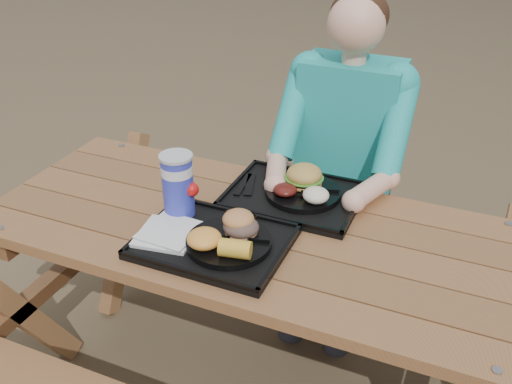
% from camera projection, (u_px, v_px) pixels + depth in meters
% --- Properties ---
extents(picnic_table, '(1.80, 1.49, 0.75)m').
position_uv_depth(picnic_table, '(256.00, 315.00, 2.03)').
color(picnic_table, '#999999').
rests_on(picnic_table, ground).
extents(tray_near, '(0.45, 0.35, 0.02)m').
position_uv_depth(tray_near, '(214.00, 243.00, 1.74)').
color(tray_near, black).
rests_on(tray_near, picnic_table).
extents(tray_far, '(0.45, 0.35, 0.02)m').
position_uv_depth(tray_far, '(294.00, 197.00, 1.98)').
color(tray_far, black).
rests_on(tray_far, picnic_table).
extents(plate_near, '(0.26, 0.26, 0.02)m').
position_uv_depth(plate_near, '(229.00, 242.00, 1.71)').
color(plate_near, black).
rests_on(plate_near, tray_near).
extents(plate_far, '(0.26, 0.26, 0.02)m').
position_uv_depth(plate_far, '(303.00, 192.00, 1.97)').
color(plate_far, black).
rests_on(plate_far, tray_far).
extents(napkin_stack, '(0.20, 0.20, 0.02)m').
position_uv_depth(napkin_stack, '(167.00, 233.00, 1.75)').
color(napkin_stack, silver).
rests_on(napkin_stack, tray_near).
extents(soda_cup, '(0.10, 0.10, 0.20)m').
position_uv_depth(soda_cup, '(178.00, 186.00, 1.82)').
color(soda_cup, '#1620AC').
rests_on(soda_cup, tray_near).
extents(condiment_bbq, '(0.05, 0.05, 0.03)m').
position_uv_depth(condiment_bbq, '(232.00, 216.00, 1.83)').
color(condiment_bbq, black).
rests_on(condiment_bbq, tray_near).
extents(condiment_mustard, '(0.04, 0.04, 0.03)m').
position_uv_depth(condiment_mustard, '(250.00, 219.00, 1.82)').
color(condiment_mustard, yellow).
rests_on(condiment_mustard, tray_near).
extents(sandwich, '(0.10, 0.10, 0.11)m').
position_uv_depth(sandwich, '(241.00, 218.00, 1.71)').
color(sandwich, '#C98147').
rests_on(sandwich, plate_near).
extents(mac_cheese, '(0.10, 0.10, 0.05)m').
position_uv_depth(mac_cheese, '(204.00, 239.00, 1.67)').
color(mac_cheese, '#FEB042').
rests_on(mac_cheese, plate_near).
extents(corn_cob, '(0.11, 0.11, 0.05)m').
position_uv_depth(corn_cob, '(235.00, 249.00, 1.62)').
color(corn_cob, yellow).
rests_on(corn_cob, plate_near).
extents(cutlery_far, '(0.07, 0.16, 0.01)m').
position_uv_depth(cutlery_far, '(250.00, 184.00, 2.03)').
color(cutlery_far, black).
rests_on(cutlery_far, tray_far).
extents(burger, '(0.13, 0.13, 0.11)m').
position_uv_depth(burger, '(305.00, 170.00, 1.97)').
color(burger, '#BE9343').
rests_on(burger, plate_far).
extents(baked_beans, '(0.08, 0.08, 0.04)m').
position_uv_depth(baked_beans, '(285.00, 190.00, 1.93)').
color(baked_beans, '#551511').
rests_on(baked_beans, plate_far).
extents(potato_salad, '(0.09, 0.09, 0.05)m').
position_uv_depth(potato_salad, '(316.00, 195.00, 1.89)').
color(potato_salad, white).
rests_on(potato_salad, plate_far).
extents(diner, '(0.48, 0.84, 1.28)m').
position_uv_depth(diner, '(343.00, 178.00, 2.35)').
color(diner, teal).
rests_on(diner, ground).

